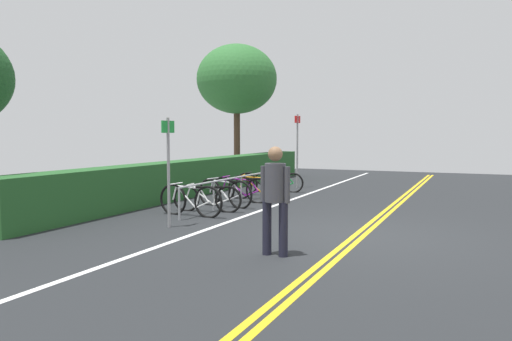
% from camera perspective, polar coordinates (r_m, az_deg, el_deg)
% --- Properties ---
extents(ground_plane, '(32.36, 13.86, 0.05)m').
position_cam_1_polar(ground_plane, '(9.41, 11.84, -7.43)').
color(ground_plane, '#232628').
extents(centre_line_yellow_inner, '(29.13, 0.10, 0.00)m').
position_cam_1_polar(centre_line_yellow_inner, '(9.39, 12.32, -7.30)').
color(centre_line_yellow_inner, gold).
rests_on(centre_line_yellow_inner, ground_plane).
extents(centre_line_yellow_outer, '(29.13, 0.10, 0.00)m').
position_cam_1_polar(centre_line_yellow_outer, '(9.42, 11.36, -7.24)').
color(centre_line_yellow_outer, gold).
rests_on(centre_line_yellow_outer, ground_plane).
extents(bike_lane_stripe_white, '(29.13, 0.12, 0.00)m').
position_cam_1_polar(bike_lane_stripe_white, '(10.38, -3.76, -6.10)').
color(bike_lane_stripe_white, white).
rests_on(bike_lane_stripe_white, ground_plane).
extents(bike_rack, '(6.16, 0.05, 0.73)m').
position_cam_1_polar(bike_rack, '(13.45, -1.71, -1.34)').
color(bike_rack, '#9EA0A5').
rests_on(bike_rack, ground_plane).
extents(bicycle_0, '(0.46, 1.72, 0.77)m').
position_cam_1_polar(bicycle_0, '(11.35, -7.55, -3.42)').
color(bicycle_0, black).
rests_on(bicycle_0, ground_plane).
extents(bicycle_1, '(0.50, 1.70, 0.69)m').
position_cam_1_polar(bicycle_1, '(11.93, -5.63, -3.21)').
color(bicycle_1, black).
rests_on(bicycle_1, ground_plane).
extents(bicycle_2, '(0.46, 1.68, 0.75)m').
position_cam_1_polar(bicycle_2, '(12.69, -3.60, -2.61)').
color(bicycle_2, black).
rests_on(bicycle_2, ground_plane).
extents(bicycle_3, '(0.46, 1.76, 0.74)m').
position_cam_1_polar(bicycle_3, '(13.53, -1.81, -2.21)').
color(bicycle_3, black).
rests_on(bicycle_3, ground_plane).
extents(bicycle_4, '(0.57, 1.63, 0.72)m').
position_cam_1_polar(bicycle_4, '(14.18, 0.10, -1.93)').
color(bicycle_4, black).
rests_on(bicycle_4, ground_plane).
extents(bicycle_5, '(0.46, 1.67, 0.73)m').
position_cam_1_polar(bicycle_5, '(15.00, 0.66, -1.57)').
color(bicycle_5, black).
rests_on(bicycle_5, ground_plane).
extents(bicycle_6, '(0.54, 1.61, 0.68)m').
position_cam_1_polar(bicycle_6, '(15.85, 2.55, -1.36)').
color(bicycle_6, black).
rests_on(bicycle_6, ground_plane).
extents(pedestrian, '(0.32, 0.49, 1.67)m').
position_cam_1_polar(pedestrian, '(7.55, 2.22, -2.63)').
color(pedestrian, '#1E1E2D').
rests_on(pedestrian, ground_plane).
extents(sign_post_near, '(0.36, 0.07, 2.18)m').
position_cam_1_polar(sign_post_near, '(9.97, -10.04, 1.03)').
color(sign_post_near, gray).
rests_on(sign_post_near, ground_plane).
extents(sign_post_far, '(0.36, 0.08, 2.53)m').
position_cam_1_polar(sign_post_far, '(17.09, 4.77, 3.04)').
color(sign_post_far, gray).
rests_on(sign_post_far, ground_plane).
extents(hedge_backdrop, '(15.11, 0.80, 1.07)m').
position_cam_1_polar(hedge_backdrop, '(15.77, -6.25, -0.61)').
color(hedge_backdrop, '#235626').
rests_on(hedge_backdrop, ground_plane).
extents(tree_mid, '(3.39, 3.39, 5.63)m').
position_cam_1_polar(tree_mid, '(21.33, -2.22, 10.41)').
color(tree_mid, '#473323').
rests_on(tree_mid, ground_plane).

